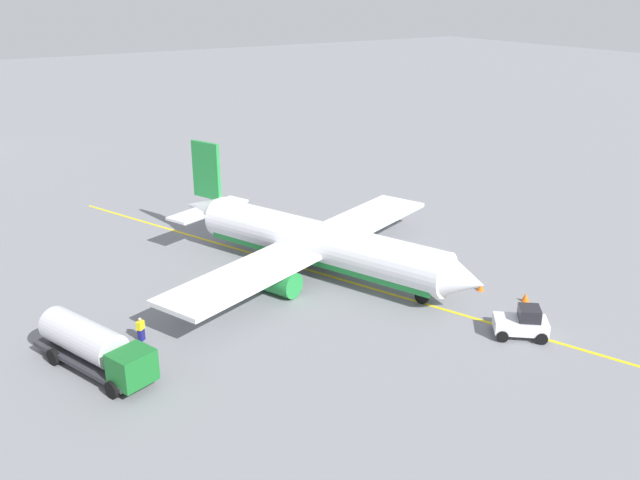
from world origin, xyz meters
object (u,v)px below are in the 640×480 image
at_px(pushback_tug, 522,323).
at_px(safety_cone_nose, 525,297).
at_px(fuel_tanker, 94,346).
at_px(refueling_worker, 141,329).
at_px(safety_cone_wingtip, 481,287).
at_px(airplane, 315,243).

distance_m(pushback_tug, safety_cone_nose, 5.84).
bearing_deg(pushback_tug, safety_cone_nose, 128.91).
xyz_separation_m(fuel_tanker, refueling_worker, (-2.23, 3.70, -0.90)).
bearing_deg(pushback_tug, safety_cone_wingtip, 156.19).
height_order(safety_cone_nose, safety_cone_wingtip, safety_cone_nose).
height_order(airplane, safety_cone_nose, airplane).
distance_m(pushback_tug, safety_cone_wingtip, 7.62).
relative_size(airplane, fuel_tanker, 3.03).
bearing_deg(airplane, refueling_worker, -77.60).
relative_size(pushback_tug, refueling_worker, 2.39).
height_order(pushback_tug, safety_cone_nose, pushback_tug).
relative_size(pushback_tug, safety_cone_wingtip, 6.37).
distance_m(fuel_tanker, pushback_tug, 28.43).
relative_size(pushback_tug, safety_cone_nose, 6.06).
distance_m(airplane, pushback_tug, 18.29).
xyz_separation_m(airplane, fuel_tanker, (5.82, -20.02, -0.87)).
distance_m(refueling_worker, safety_cone_wingtip, 26.27).
bearing_deg(safety_cone_wingtip, safety_cone_nose, 23.68).
relative_size(airplane, refueling_worker, 17.98).
bearing_deg(airplane, safety_cone_wingtip, 41.51).
xyz_separation_m(pushback_tug, refueling_worker, (-13.61, -22.34, -0.19)).
height_order(fuel_tanker, safety_cone_nose, fuel_tanker).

